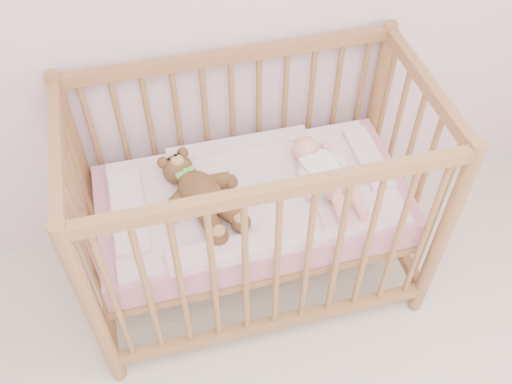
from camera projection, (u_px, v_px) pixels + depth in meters
name	position (u px, v px, depth m)	size (l,w,h in m)	color
crib	(253.00, 203.00, 2.28)	(1.36, 0.76, 1.00)	#9E6F43
mattress	(253.00, 205.00, 2.29)	(1.22, 0.62, 0.13)	#CF818D
blanket	(253.00, 193.00, 2.23)	(1.10, 0.58, 0.06)	#F5A9C6
baby	(323.00, 171.00, 2.21)	(0.23, 0.48, 0.12)	white
teddy_bear	(201.00, 192.00, 2.12)	(0.34, 0.48, 0.13)	brown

